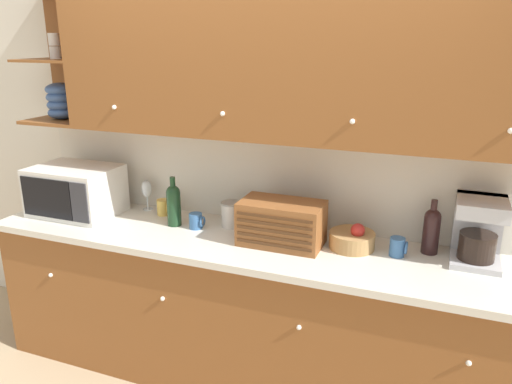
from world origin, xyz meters
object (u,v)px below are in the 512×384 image
(wine_bottle, at_px, (431,229))
(wine_glass, at_px, (147,190))
(microwave, at_px, (76,190))
(fruit_basket, at_px, (352,239))
(second_wine_bottle, at_px, (174,203))
(storage_canister, at_px, (232,214))
(bread_box, at_px, (282,223))
(coffee_maker, at_px, (478,229))
(mug_patterned_third, at_px, (398,247))
(mug_blue_second, at_px, (164,207))
(mug, at_px, (196,221))

(wine_bottle, bearing_deg, wine_glass, 178.46)
(microwave, relative_size, wine_bottle, 1.80)
(microwave, distance_m, fruit_basket, 1.77)
(microwave, xyz_separation_m, second_wine_bottle, (0.69, 0.04, -0.02))
(wine_glass, relative_size, fruit_basket, 0.83)
(fruit_basket, bearing_deg, microwave, -177.18)
(wine_bottle, bearing_deg, second_wine_bottle, -174.77)
(storage_canister, xyz_separation_m, bread_box, (0.36, -0.14, 0.04))
(second_wine_bottle, xyz_separation_m, fruit_basket, (1.07, 0.04, -0.09))
(coffee_maker, bearing_deg, mug_patterned_third, -166.83)
(wine_glass, bearing_deg, microwave, -149.65)
(fruit_basket, distance_m, wine_bottle, 0.41)
(mug_patterned_third, height_order, coffee_maker, coffee_maker)
(microwave, distance_m, mug_blue_second, 0.57)
(microwave, bearing_deg, mug, 2.67)
(microwave, relative_size, second_wine_bottle, 1.74)
(wine_glass, distance_m, coffee_maker, 2.00)
(wine_glass, relative_size, storage_canister, 1.33)
(mug_blue_second, distance_m, fruit_basket, 1.23)
(wine_glass, distance_m, mug_blue_second, 0.18)
(mug, bearing_deg, fruit_basket, 2.96)
(bread_box, height_order, fruit_basket, bread_box)
(second_wine_bottle, relative_size, mug, 3.25)
(wine_bottle, bearing_deg, mug_patterned_third, -145.56)
(mug, xyz_separation_m, mug_patterned_third, (1.16, 0.03, 0.00))
(second_wine_bottle, height_order, mug_patterned_third, second_wine_bottle)
(mug_blue_second, bearing_deg, coffee_maker, -0.50)
(mug_blue_second, height_order, bread_box, bread_box)
(second_wine_bottle, bearing_deg, storage_canister, 17.65)
(wine_glass, relative_size, mug_patterned_third, 2.02)
(microwave, distance_m, bread_box, 1.39)
(fruit_basket, bearing_deg, mug_patterned_third, -3.58)
(bread_box, relative_size, fruit_basket, 1.86)
(mug_blue_second, height_order, mug, mug_blue_second)
(mug_blue_second, distance_m, bread_box, 0.87)
(fruit_basket, bearing_deg, mug, -177.04)
(storage_canister, bearing_deg, mug_patterned_third, -4.46)
(bread_box, distance_m, wine_bottle, 0.79)
(wine_bottle, relative_size, coffee_maker, 0.87)
(mug, relative_size, fruit_basket, 0.38)
(microwave, bearing_deg, wine_glass, 30.35)
(storage_canister, height_order, bread_box, bread_box)
(mug, height_order, fruit_basket, fruit_basket)
(fruit_basket, bearing_deg, bread_box, -167.93)
(bread_box, xyz_separation_m, wine_bottle, (0.77, 0.17, 0.01))
(mug_patterned_third, bearing_deg, mug_blue_second, 175.97)
(microwave, xyz_separation_m, storage_canister, (1.02, 0.15, -0.08))
(fruit_basket, relative_size, mug_patterned_third, 2.43)
(microwave, relative_size, fruit_basket, 2.17)
(mug_blue_second, relative_size, wine_bottle, 0.34)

